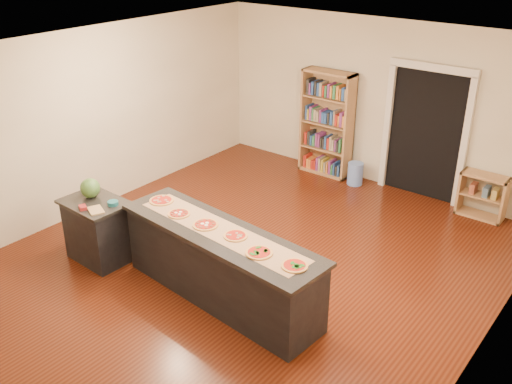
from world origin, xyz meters
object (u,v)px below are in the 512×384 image
Objects in this scene: watermelon at (90,188)px; kitchen_island at (221,265)px; bookshelf at (327,124)px; low_shelf at (482,196)px; side_counter at (98,230)px; waste_bin at (355,174)px.

kitchen_island is at bearing 7.72° from watermelon.
bookshelf is 2.65× the size of low_shelf.
kitchen_island is at bearing -113.67° from low_shelf.
waste_bin is (1.53, 4.27, -0.24)m from side_counter.
side_counter is 4.49m from bookshelf.
low_shelf is 2.71× the size of watermelon.
low_shelf is 2.13m from waste_bin.
low_shelf is (1.78, 4.06, -0.11)m from kitchen_island.
waste_bin is at bearing 72.46° from side_counter.
side_counter is at bearing -24.03° from watermelon.
side_counter is 2.22× the size of waste_bin.
side_counter is 0.58m from watermelon.
waste_bin is at bearing -9.11° from bookshelf.
side_counter is at bearing -100.85° from bookshelf.
watermelon is at bearing 158.15° from side_counter.
low_shelf is at bearing 3.40° from waste_bin.
bookshelf is at bearing 81.34° from side_counter.
side_counter reaches higher than waste_bin.
kitchen_island is 4.43m from low_shelf.
waste_bin is (-2.12, -0.13, -0.16)m from low_shelf.
kitchen_island is 2.10m from watermelon.
side_counter is 0.47× the size of bookshelf.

